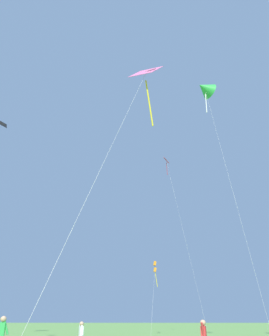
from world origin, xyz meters
name	(u,v)px	position (x,y,z in m)	size (l,w,h in m)	color
kite_green_small	(205,89)	(8.31, 26.58, 24.20)	(3.06, 6.25, 25.29)	green
kite_pink_low	(145,85)	(1.80, 11.49, 13.28)	(4.95, 6.03, 14.88)	pink
kite_orange_box	(155,268)	(3.01, 41.94, 7.78)	(1.15, 9.27, 8.57)	orange
kite_red_high	(169,171)	(5.46, 43.96, 22.17)	(4.11, 5.25, 24.59)	red
person_near_tree	(1,335)	(-4.33, 11.97, 1.09)	(0.58, 0.25, 1.80)	black
person_with_spool	(81,336)	(-1.48, 14.78, 0.95)	(0.32, 0.48, 1.58)	#665B4C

